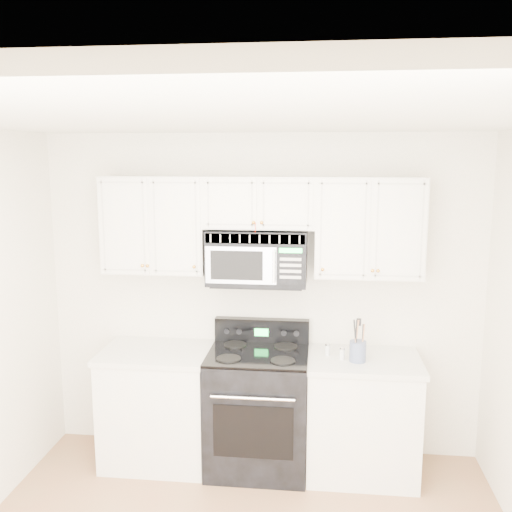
# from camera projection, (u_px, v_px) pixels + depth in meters

# --- Properties ---
(room) EXTENTS (3.51, 3.51, 2.61)m
(room) POSITION_uv_depth(u_px,v_px,m) (227.00, 378.00, 2.91)
(room) COLOR brown
(room) RESTS_ON ground
(base_cabinet_left) EXTENTS (0.86, 0.65, 0.92)m
(base_cabinet_left) POSITION_uv_depth(u_px,v_px,m) (159.00, 409.00, 4.55)
(base_cabinet_left) COLOR silver
(base_cabinet_left) RESTS_ON ground
(base_cabinet_right) EXTENTS (0.86, 0.65, 0.92)m
(base_cabinet_right) POSITION_uv_depth(u_px,v_px,m) (361.00, 419.00, 4.38)
(base_cabinet_right) COLOR silver
(base_cabinet_right) RESTS_ON ground
(range) EXTENTS (0.77, 0.70, 1.12)m
(range) POSITION_uv_depth(u_px,v_px,m) (258.00, 408.00, 4.44)
(range) COLOR black
(range) RESTS_ON ground
(upper_cabinets) EXTENTS (2.44, 0.37, 0.75)m
(upper_cabinets) POSITION_uv_depth(u_px,v_px,m) (260.00, 221.00, 4.35)
(upper_cabinets) COLOR silver
(upper_cabinets) RESTS_ON ground
(microwave) EXTENTS (0.76, 0.43, 0.42)m
(microwave) POSITION_uv_depth(u_px,v_px,m) (257.00, 257.00, 4.37)
(microwave) COLOR black
(microwave) RESTS_ON ground
(utensil_crock) EXTENTS (0.12, 0.12, 0.33)m
(utensil_crock) POSITION_uv_depth(u_px,v_px,m) (358.00, 350.00, 4.21)
(utensil_crock) COLOR #485579
(utensil_crock) RESTS_ON base_cabinet_right
(shaker_salt) EXTENTS (0.04, 0.04, 0.09)m
(shaker_salt) POSITION_uv_depth(u_px,v_px,m) (327.00, 349.00, 4.34)
(shaker_salt) COLOR silver
(shaker_salt) RESTS_ON base_cabinet_right
(shaker_pepper) EXTENTS (0.04, 0.04, 0.10)m
(shaker_pepper) POSITION_uv_depth(u_px,v_px,m) (342.00, 353.00, 4.25)
(shaker_pepper) COLOR silver
(shaker_pepper) RESTS_ON base_cabinet_right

